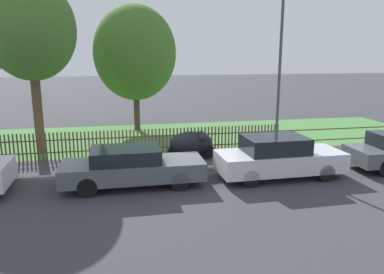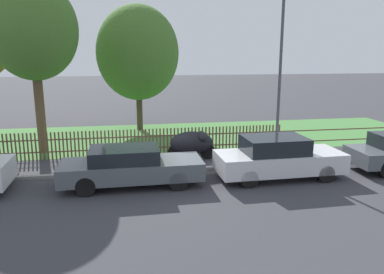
% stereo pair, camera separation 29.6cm
% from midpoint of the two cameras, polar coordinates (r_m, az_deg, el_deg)
% --- Properties ---
extents(ground_plane, '(120.00, 120.00, 0.00)m').
position_cam_midpoint_polar(ground_plane, '(13.62, -6.16, -5.60)').
color(ground_plane, '#38383D').
extents(kerb_stone, '(30.24, 0.20, 0.12)m').
position_cam_midpoint_polar(kerb_stone, '(13.70, -6.19, -5.24)').
color(kerb_stone, gray).
rests_on(kerb_stone, ground).
extents(grass_strip, '(30.24, 7.00, 0.01)m').
position_cam_midpoint_polar(grass_strip, '(19.42, -7.29, -0.06)').
color(grass_strip, '#477F3D').
rests_on(grass_strip, ground).
extents(park_fence, '(30.24, 0.05, 1.14)m').
position_cam_midpoint_polar(park_fence, '(15.89, -6.79, -0.81)').
color(park_fence, brown).
rests_on(park_fence, ground).
extents(parked_car_black_saloon, '(4.59, 1.67, 1.28)m').
position_cam_midpoint_polar(parked_car_black_saloon, '(12.34, -8.73, -4.40)').
color(parked_car_black_saloon, '#51565B').
rests_on(parked_car_black_saloon, ground).
extents(parked_car_navy_estate, '(4.40, 1.79, 1.47)m').
position_cam_midpoint_polar(parked_car_navy_estate, '(13.30, 13.59, -3.06)').
color(parked_car_navy_estate, silver).
rests_on(parked_car_navy_estate, ground).
extents(covered_motorcycle, '(1.94, 0.87, 1.17)m').
position_cam_midpoint_polar(covered_motorcycle, '(15.16, 0.66, -0.86)').
color(covered_motorcycle, black).
rests_on(covered_motorcycle, ground).
extents(tree_behind_motorcycle, '(3.69, 3.69, 7.34)m').
position_cam_midpoint_polar(tree_behind_motorcycle, '(17.42, -22.62, 14.80)').
color(tree_behind_motorcycle, brown).
rests_on(tree_behind_motorcycle, ground).
extents(tree_mid_park, '(4.45, 4.45, 6.82)m').
position_cam_midpoint_polar(tree_mid_park, '(20.99, -7.86, 12.57)').
color(tree_mid_park, '#473828').
rests_on(tree_mid_park, ground).
extents(street_lamp, '(0.20, 0.79, 6.48)m').
position_cam_midpoint_polar(street_lamp, '(14.51, 14.09, 11.31)').
color(street_lamp, '#47474C').
rests_on(street_lamp, ground).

